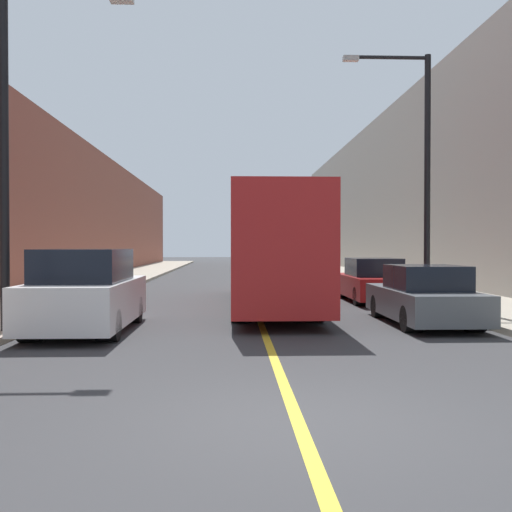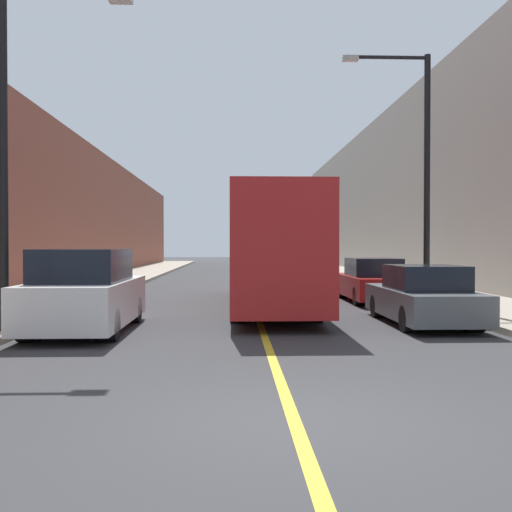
{
  "view_description": "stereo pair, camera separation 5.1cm",
  "coord_description": "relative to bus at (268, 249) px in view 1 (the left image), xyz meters",
  "views": [
    {
      "loc": [
        -0.74,
        -6.62,
        1.97
      ],
      "look_at": [
        0.32,
        19.31,
        1.54
      ],
      "focal_mm": 42.0,
      "sensor_mm": 36.0,
      "label": 1
    },
    {
      "loc": [
        -0.69,
        -6.62,
        1.97
      ],
      "look_at": [
        0.32,
        19.31,
        1.54
      ],
      "focal_mm": 42.0,
      "sensor_mm": 36.0,
      "label": 2
    }
  ],
  "objects": [
    {
      "name": "sidewalk_right",
      "position": [
        6.71,
        17.24,
        -1.79
      ],
      "size": [
        3.72,
        72.0,
        0.16
      ],
      "primitive_type": "cube",
      "color": "#A89E8C",
      "rests_on": "ground"
    },
    {
      "name": "car_right_near",
      "position": [
        3.64,
        -4.57,
        -1.2
      ],
      "size": [
        1.86,
        4.65,
        1.49
      ],
      "color": "#51565B",
      "rests_on": "ground"
    },
    {
      "name": "road_center_line",
      "position": [
        -0.44,
        17.24,
        -1.87
      ],
      "size": [
        0.16,
        72.0,
        0.01
      ],
      "primitive_type": "cube",
      "color": "gold",
      "rests_on": "ground"
    },
    {
      "name": "parked_suv_left",
      "position": [
        -4.52,
        -5.54,
        -0.99
      ],
      "size": [
        2.01,
        4.84,
        1.9
      ],
      "color": "silver",
      "rests_on": "ground"
    },
    {
      "name": "building_row_left",
      "position": [
        -11.47,
        17.24,
        2.12
      ],
      "size": [
        4.0,
        72.0,
        7.99
      ],
      "primitive_type": "cube",
      "color": "brown",
      "rests_on": "ground"
    },
    {
      "name": "building_row_right",
      "position": [
        10.58,
        17.24,
        3.44
      ],
      "size": [
        4.0,
        72.0,
        10.62
      ],
      "primitive_type": "cube",
      "color": "gray",
      "rests_on": "ground"
    },
    {
      "name": "street_lamp_right",
      "position": [
        4.9,
        -0.22,
        2.85
      ],
      "size": [
        2.86,
        0.24,
        7.99
      ],
      "color": "black",
      "rests_on": "sidewalk_right"
    },
    {
      "name": "bus",
      "position": [
        0.0,
        0.0,
        0.0
      ],
      "size": [
        2.4,
        12.76,
        3.49
      ],
      "color": "#AD1E1E",
      "rests_on": "ground"
    },
    {
      "name": "sidewalk_left",
      "position": [
        -7.6,
        17.24,
        -1.79
      ],
      "size": [
        3.72,
        72.0,
        0.16
      ],
      "primitive_type": "cube",
      "color": "#A89E8C",
      "rests_on": "ground"
    },
    {
      "name": "ground_plane",
      "position": [
        -0.44,
        -12.76,
        -1.87
      ],
      "size": [
        200.0,
        200.0,
        0.0
      ],
      "primitive_type": "plane",
      "color": "#38383A"
    },
    {
      "name": "car_right_mid",
      "position": [
        3.79,
        1.56,
        -1.18
      ],
      "size": [
        1.86,
        4.74,
        1.54
      ],
      "color": "maroon",
      "rests_on": "ground"
    },
    {
      "name": "street_lamp_left",
      "position": [
        -5.77,
        -6.37,
        2.48
      ],
      "size": [
        2.86,
        0.24,
        7.27
      ],
      "color": "black",
      "rests_on": "sidewalk_left"
    }
  ]
}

